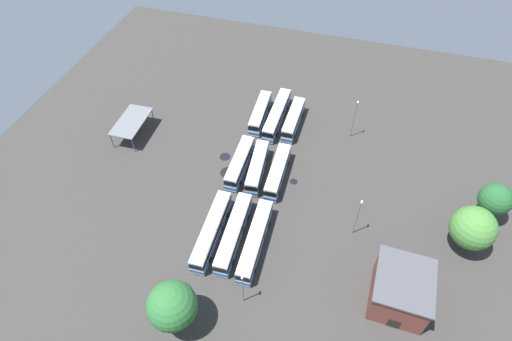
% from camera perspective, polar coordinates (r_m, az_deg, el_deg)
% --- Properties ---
extents(ground_plane, '(111.78, 111.78, 0.00)m').
position_cam_1_polar(ground_plane, '(81.88, 0.29, -0.44)').
color(ground_plane, '#383533').
extents(bus_row0_slot0, '(12.14, 3.06, 3.57)m').
position_cam_1_polar(bus_row0_slot0, '(92.28, 0.57, 7.86)').
color(bus_row0_slot0, silver).
rests_on(bus_row0_slot0, ground_plane).
extents(bus_row0_slot1, '(15.18, 2.58, 3.57)m').
position_cam_1_polar(bus_row0_slot1, '(91.96, 2.88, 7.63)').
color(bus_row0_slot1, silver).
rests_on(bus_row0_slot1, ground_plane).
extents(bus_row0_slot2, '(11.93, 2.58, 3.57)m').
position_cam_1_polar(bus_row0_slot2, '(90.98, 5.11, 6.96)').
color(bus_row0_slot2, silver).
rests_on(bus_row0_slot2, ground_plane).
extents(bus_row1_slot0, '(12.40, 2.68, 3.57)m').
position_cam_1_polar(bus_row1_slot0, '(81.36, -2.22, 1.07)').
color(bus_row1_slot0, silver).
rests_on(bus_row1_slot0, ground_plane).
extents(bus_row1_slot1, '(12.26, 3.60, 3.57)m').
position_cam_1_polar(bus_row1_slot1, '(80.48, 0.17, 0.45)').
color(bus_row1_slot1, silver).
rests_on(bus_row1_slot1, ground_plane).
extents(bus_row1_slot2, '(12.64, 2.76, 3.57)m').
position_cam_1_polar(bus_row1_slot2, '(79.82, 2.98, -0.15)').
color(bus_row1_slot2, silver).
rests_on(bus_row1_slot2, ground_plane).
extents(bus_row2_slot0, '(15.24, 2.97, 3.57)m').
position_cam_1_polar(bus_row2_slot0, '(71.78, -6.05, -8.11)').
color(bus_row2_slot0, silver).
rests_on(bus_row2_slot0, ground_plane).
extents(bus_row2_slot1, '(15.25, 3.07, 3.57)m').
position_cam_1_polar(bus_row2_slot1, '(71.22, -3.04, -8.46)').
color(bus_row2_slot1, silver).
rests_on(bus_row2_slot1, ground_plane).
extents(bus_row2_slot2, '(15.23, 2.92, 3.57)m').
position_cam_1_polar(bus_row2_slot2, '(70.29, -0.11, -9.49)').
color(bus_row2_slot2, silver).
rests_on(bus_row2_slot2, ground_plane).
extents(depot_building, '(9.82, 8.70, 6.39)m').
position_cam_1_polar(depot_building, '(67.90, 19.10, -15.13)').
color(depot_building, brown).
rests_on(depot_building, ground_plane).
extents(maintenance_shelter, '(10.28, 5.65, 3.78)m').
position_cam_1_polar(maintenance_shelter, '(91.28, -16.66, 6.42)').
color(maintenance_shelter, slate).
rests_on(maintenance_shelter, ground_plane).
extents(lamp_post_near_entrance, '(0.56, 0.28, 7.53)m').
position_cam_1_polar(lamp_post_near_entrance, '(63.53, -1.81, -15.70)').
color(lamp_post_near_entrance, slate).
rests_on(lamp_post_near_entrance, ground_plane).
extents(lamp_post_far_corner, '(0.56, 0.28, 9.21)m').
position_cam_1_polar(lamp_post_far_corner, '(88.44, 13.25, 6.98)').
color(lamp_post_far_corner, slate).
rests_on(lamp_post_far_corner, ground_plane).
extents(lamp_post_mid_lot, '(0.56, 0.28, 8.73)m').
position_cam_1_polar(lamp_post_mid_lot, '(71.47, 13.66, -6.09)').
color(lamp_post_mid_lot, slate).
rests_on(lamp_post_mid_lot, ground_plane).
extents(tree_south_edge, '(5.62, 5.62, 8.05)m').
position_cam_1_polar(tree_south_edge, '(81.92, 29.86, -3.42)').
color(tree_south_edge, brown).
rests_on(tree_south_edge, ground_plane).
extents(tree_west_edge, '(7.09, 7.09, 9.69)m').
position_cam_1_polar(tree_west_edge, '(61.26, -11.37, -17.63)').
color(tree_west_edge, brown).
rests_on(tree_west_edge, ground_plane).
extents(tree_east_edge, '(7.21, 7.21, 9.15)m').
position_cam_1_polar(tree_east_edge, '(75.61, 27.48, -6.98)').
color(tree_east_edge, brown).
rests_on(tree_east_edge, ground_plane).
extents(puddle_back_corner, '(1.53, 1.53, 0.01)m').
position_cam_1_polar(puddle_back_corner, '(80.85, 5.16, -1.52)').
color(puddle_back_corner, black).
rests_on(puddle_back_corner, ground_plane).
extents(puddle_centre_drain, '(3.03, 3.03, 0.01)m').
position_cam_1_polar(puddle_centre_drain, '(82.28, -3.86, -0.27)').
color(puddle_centre_drain, black).
rests_on(puddle_centre_drain, ground_plane).
extents(puddle_between_rows, '(2.23, 2.23, 0.01)m').
position_cam_1_polar(puddle_between_rows, '(85.27, -4.24, 1.88)').
color(puddle_between_rows, black).
rests_on(puddle_between_rows, ground_plane).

